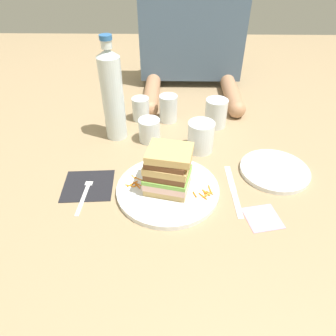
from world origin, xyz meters
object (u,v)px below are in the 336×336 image
at_px(juice_glass, 201,138).
at_px(diner_across, 192,24).
at_px(main_plate, 168,189).
at_px(napkin_pink, 263,218).
at_px(napkin_dark, 88,185).
at_px(empty_tumbler_2, 149,130).
at_px(fork, 86,190).
at_px(empty_tumbler_1, 170,108).
at_px(side_plate, 274,170).
at_px(sandwich, 168,170).
at_px(empty_tumbler_3, 141,109).
at_px(water_bottle, 113,95).
at_px(empty_tumbler_0, 216,113).
at_px(knife, 234,191).

height_order(juice_glass, diner_across, diner_across).
height_order(main_plate, napkin_pink, main_plate).
distance_m(napkin_dark, empty_tumbler_2, 0.27).
distance_m(empty_tumbler_2, napkin_pink, 0.44).
height_order(main_plate, fork, main_plate).
distance_m(juice_glass, empty_tumbler_1, 0.20).
bearing_deg(side_plate, sandwich, -164.10).
xyz_separation_m(juice_glass, empty_tumbler_3, (-0.20, 0.19, -0.00)).
height_order(water_bottle, empty_tumbler_0, water_bottle).
bearing_deg(empty_tumbler_1, knife, -65.07).
xyz_separation_m(napkin_dark, empty_tumbler_2, (0.15, 0.23, 0.04)).
bearing_deg(empty_tumbler_1, empty_tumbler_2, -115.43).
bearing_deg(fork, napkin_pink, -10.78).
height_order(sandwich, empty_tumbler_1, sandwich).
relative_size(sandwich, diner_across, 0.23).
relative_size(water_bottle, empty_tumbler_1, 3.40).
relative_size(napkin_dark, diner_across, 0.23).
height_order(empty_tumbler_3, side_plate, empty_tumbler_3).
relative_size(empty_tumbler_3, napkin_pink, 1.01).
bearing_deg(fork, empty_tumbler_3, 73.88).
bearing_deg(knife, empty_tumbler_3, 125.97).
xyz_separation_m(side_plate, diner_across, (-0.22, 0.62, 0.24)).
bearing_deg(empty_tumbler_3, empty_tumbler_0, -8.37).
xyz_separation_m(main_plate, empty_tumbler_2, (-0.06, 0.24, 0.03)).
xyz_separation_m(main_plate, knife, (0.17, 0.00, -0.01)).
height_order(napkin_dark, empty_tumbler_1, empty_tumbler_1).
distance_m(fork, side_plate, 0.52).
distance_m(napkin_dark, napkin_pink, 0.45).
height_order(main_plate, empty_tumbler_0, empty_tumbler_0).
relative_size(main_plate, diner_across, 0.48).
height_order(empty_tumbler_2, napkin_pink, empty_tumbler_2).
bearing_deg(empty_tumbler_0, knife, -87.39).
bearing_deg(napkin_pink, fork, 169.22).
bearing_deg(juice_glass, fork, -147.38).
bearing_deg(diner_across, empty_tumbler_1, -104.27).
distance_m(main_plate, napkin_pink, 0.24).
xyz_separation_m(napkin_dark, side_plate, (0.51, 0.07, 0.00)).
xyz_separation_m(main_plate, napkin_pink, (0.23, -0.09, -0.01)).
bearing_deg(diner_across, empty_tumbler_2, -107.59).
relative_size(napkin_dark, empty_tumbler_1, 1.40).
xyz_separation_m(napkin_dark, fork, (-0.00, -0.02, 0.00)).
relative_size(sandwich, empty_tumbler_0, 1.34).
bearing_deg(side_plate, empty_tumbler_3, 143.64).
distance_m(fork, empty_tumbler_2, 0.29).
distance_m(napkin_dark, side_plate, 0.52).
bearing_deg(empty_tumbler_0, juice_glass, -112.46).
height_order(sandwich, empty_tumbler_2, sandwich).
xyz_separation_m(fork, knife, (0.39, 0.01, -0.00)).
bearing_deg(empty_tumbler_3, juice_glass, -43.33).
distance_m(napkin_dark, juice_glass, 0.36).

